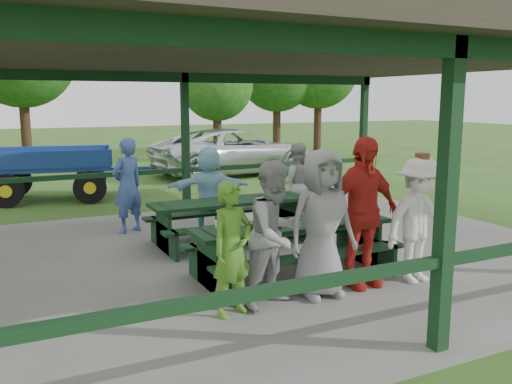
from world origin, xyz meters
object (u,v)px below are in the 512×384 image
picnic_table_near (292,242)px  spectator_grey (296,184)px  contestant_grey_left (276,234)px  farm_trailer (51,172)px  contestant_red (362,212)px  contestant_white_fedora (419,220)px  contestant_grey_mid (322,224)px  pickup_truck (235,152)px  spectator_lblue (209,190)px  picnic_table_far (230,215)px  spectator_blue (127,186)px  contestant_green (232,249)px

picnic_table_near → spectator_grey: spectator_grey is taller
contestant_grey_left → farm_trailer: (-1.61, 9.09, -0.26)m
contestant_red → spectator_grey: 3.62m
contestant_grey_left → farm_trailer: size_ratio=0.42×
contestant_red → spectator_grey: size_ratio=1.22×
contestant_white_fedora → spectator_grey: contestant_white_fedora is taller
picnic_table_near → contestant_grey_mid: contestant_grey_mid is taller
spectator_grey → pickup_truck: (2.16, 7.84, -0.12)m
contestant_red → farm_trailer: bearing=104.8°
contestant_grey_mid → spectator_lblue: (-0.07, 3.65, -0.12)m
contestant_grey_mid → contestant_red: size_ratio=0.94×
pickup_truck → farm_trailer: size_ratio=1.37×
picnic_table_near → contestant_grey_mid: bearing=-95.0°
picnic_table_far → spectator_blue: size_ratio=1.55×
contestant_white_fedora → farm_trailer: contestant_white_fedora is taller
spectator_lblue → pickup_truck: spectator_lblue is taller
picnic_table_near → contestant_red: 1.09m
contestant_grey_mid → pickup_truck: size_ratio=0.33×
contestant_grey_left → pickup_truck: contestant_grey_left is taller
picnic_table_near → contestant_red: (0.60, -0.76, 0.51)m
spectator_blue → pickup_truck: 8.75m
contestant_white_fedora → spectator_lblue: 4.06m
farm_trailer → spectator_blue: bearing=-69.1°
contestant_red → spectator_blue: bearing=112.3°
picnic_table_near → contestant_white_fedora: 1.73m
contestant_green → farm_trailer: (-1.03, 9.14, -0.17)m
spectator_lblue → contestant_grey_left: bearing=95.5°
contestant_white_fedora → spectator_blue: size_ratio=1.00×
contestant_red → spectator_blue: size_ratio=1.13×
contestant_green → pickup_truck: (5.10, 11.45, -0.09)m
contestant_red → contestant_white_fedora: 0.84m
picnic_table_near → farm_trailer: farm_trailer is taller
spectator_lblue → spectator_blue: spectator_blue is taller
spectator_grey → spectator_lblue: bearing=18.3°
pickup_truck → farm_trailer: 6.55m
picnic_table_far → spectator_blue: spectator_blue is taller
contestant_green → contestant_grey_mid: 1.25m
spectator_lblue → contestant_red: bearing=116.2°
picnic_table_far → contestant_green: 3.17m
contestant_grey_mid → spectator_grey: bearing=66.5°
contestant_white_fedora → farm_trailer: bearing=109.2°
contestant_white_fedora → pickup_truck: size_ratio=0.31×
picnic_table_far → picnic_table_near: bearing=-88.0°
picnic_table_far → contestant_white_fedora: (1.47, -2.95, 0.37)m
picnic_table_near → pickup_truck: pickup_truck is taller
spectator_blue → spectator_grey: size_ratio=1.08×
spectator_blue → pickup_truck: spectator_blue is taller
contestant_grey_mid → spectator_lblue: 3.65m
picnic_table_far → contestant_grey_left: contestant_grey_left is taller
farm_trailer → contestant_grey_left: bearing=-69.5°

